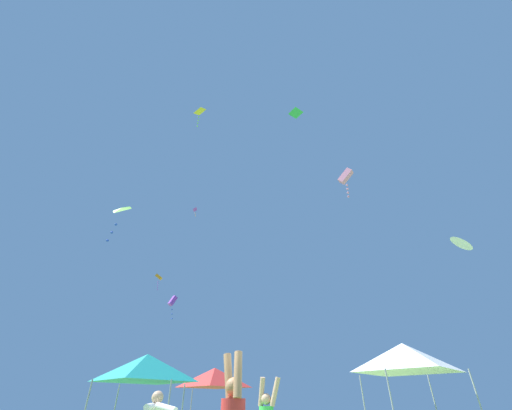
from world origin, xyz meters
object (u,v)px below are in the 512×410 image
at_px(canopy_tent_white, 405,357).
at_px(kite_orange_box, 159,277).
at_px(kite_green_diamond, 296,112).
at_px(canopy_tent_teal, 146,368).
at_px(kite_lime_diamond, 121,210).
at_px(kite_yellow_diamond, 199,112).
at_px(canopy_tent_red, 214,378).
at_px(kite_purple_diamond, 195,210).
at_px(kite_pink_box, 346,177).
at_px(kite_purple_box, 173,301).
at_px(kite_white_delta, 462,243).

bearing_deg(canopy_tent_white, kite_orange_box, 128.99).
bearing_deg(canopy_tent_white, kite_green_diamond, 114.06).
height_order(canopy_tent_teal, kite_orange_box, kite_orange_box).
height_order(canopy_tent_white, kite_lime_diamond, kite_lime_diamond).
height_order(canopy_tent_teal, kite_green_diamond, kite_green_diamond).
distance_m(kite_yellow_diamond, kite_green_diamond, 8.85).
bearing_deg(canopy_tent_red, kite_lime_diamond, -167.06).
relative_size(kite_lime_diamond, kite_orange_box, 1.61).
distance_m(canopy_tent_red, kite_purple_diamond, 26.05).
relative_size(canopy_tent_white, kite_lime_diamond, 1.23).
height_order(canopy_tent_teal, kite_purple_diamond, kite_purple_diamond).
height_order(canopy_tent_red, kite_green_diamond, kite_green_diamond).
height_order(kite_lime_diamond, kite_pink_box, kite_pink_box).
height_order(canopy_tent_white, kite_purple_box, kite_purple_box).
xyz_separation_m(canopy_tent_red, kite_pink_box, (9.33, -0.52, 13.76)).
xyz_separation_m(canopy_tent_white, kite_yellow_diamond, (-11.02, 4.15, 19.58)).
height_order(kite_purple_diamond, kite_pink_box, kite_purple_diamond).
bearing_deg(kite_pink_box, kite_lime_diamond, -176.25).
bearing_deg(kite_green_diamond, kite_pink_box, -7.01).
relative_size(canopy_tent_white, kite_green_diamond, 2.33).
relative_size(kite_white_delta, kite_purple_box, 0.85).
relative_size(canopy_tent_red, kite_white_delta, 2.11).
bearing_deg(kite_green_diamond, canopy_tent_red, 178.97).
bearing_deg(kite_green_diamond, kite_white_delta, -24.79).
bearing_deg(kite_orange_box, kite_green_diamond, -46.95).
relative_size(kite_green_diamond, kite_pink_box, 0.55).
distance_m(kite_lime_diamond, kite_orange_box, 17.31).
bearing_deg(canopy_tent_teal, kite_yellow_diamond, 97.32).
bearing_deg(kite_orange_box, kite_white_delta, -40.54).
bearing_deg(kite_purple_diamond, kite_purple_box, -82.34).
bearing_deg(canopy_tent_red, kite_pink_box, -3.17).
height_order(kite_white_delta, kite_orange_box, kite_orange_box).
height_order(canopy_tent_white, kite_purple_diamond, kite_purple_diamond).
bearing_deg(canopy_tent_white, kite_yellow_diamond, 159.36).
height_order(kite_purple_box, kite_yellow_diamond, kite_yellow_diamond).
distance_m(kite_lime_diamond, kite_green_diamond, 17.50).
xyz_separation_m(canopy_tent_white, kite_pink_box, (0.93, 4.98, 13.36)).
bearing_deg(kite_pink_box, kite_green_diamond, 172.99).
bearing_deg(kite_lime_diamond, kite_green_diamond, 6.53).
distance_m(canopy_tent_red, kite_orange_box, 21.05).
xyz_separation_m(kite_white_delta, kite_green_diamond, (-8.01, 3.70, 15.04)).
relative_size(kite_white_delta, kite_pink_box, 0.53).
xyz_separation_m(kite_lime_diamond, kite_yellow_diamond, (4.24, 0.24, 10.16)).
height_order(canopy_tent_white, kite_white_delta, kite_white_delta).
xyz_separation_m(kite_lime_diamond, kite_green_diamond, (12.86, 1.47, 11.77)).
bearing_deg(canopy_tent_teal, kite_white_delta, 9.84).
distance_m(canopy_tent_teal, kite_yellow_diamond, 20.77).
relative_size(canopy_tent_red, canopy_tent_white, 0.87).
bearing_deg(canopy_tent_white, kite_purple_box, 142.22).
height_order(kite_orange_box, kite_yellow_diamond, kite_yellow_diamond).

